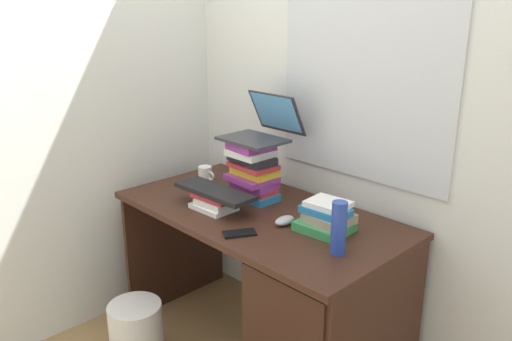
{
  "coord_description": "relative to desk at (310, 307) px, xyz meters",
  "views": [
    {
      "loc": [
        1.59,
        -1.56,
        1.67
      ],
      "look_at": [
        -0.05,
        0.03,
        0.93
      ],
      "focal_mm": 36.4,
      "sensor_mm": 36.0,
      "label": 1
    }
  ],
  "objects": [
    {
      "name": "laptop",
      "position": [
        -0.49,
        0.19,
        0.68
      ],
      "size": [
        0.3,
        0.33,
        0.21
      ],
      "color": "#2D2D33",
      "rests_on": "book_stack_tall"
    },
    {
      "name": "book_stack_side",
      "position": [
        0.01,
        0.08,
        0.4
      ],
      "size": [
        0.23,
        0.2,
        0.13
      ],
      "color": "#338C4C",
      "rests_on": "desk"
    },
    {
      "name": "wall_left",
      "position": [
        -1.2,
        0.03,
        0.89
      ],
      "size": [
        0.05,
        6.0,
        2.6
      ],
      "primitive_type": "cube",
      "color": "silver",
      "rests_on": "ground"
    },
    {
      "name": "water_bottle",
      "position": [
        0.17,
        -0.05,
        0.45
      ],
      "size": [
        0.06,
        0.06,
        0.21
      ],
      "primitive_type": "cylinder",
      "color": "#263FA5",
      "rests_on": "desk"
    },
    {
      "name": "cell_phone",
      "position": [
        -0.22,
        -0.21,
        0.35
      ],
      "size": [
        0.12,
        0.15,
        0.01
      ],
      "primitive_type": "cube",
      "rotation": [
        0.0,
        0.0,
        -0.51
      ],
      "color": "black",
      "rests_on": "desk"
    },
    {
      "name": "wall_back",
      "position": [
        -0.35,
        0.43,
        0.89
      ],
      "size": [
        6.0,
        0.06,
        2.6
      ],
      "color": "silver",
      "rests_on": "ground"
    },
    {
      "name": "book_stack_tall",
      "position": [
        -0.48,
        0.12,
        0.49
      ],
      "size": [
        0.25,
        0.19,
        0.29
      ],
      "color": "#2672B2",
      "rests_on": "desk"
    },
    {
      "name": "book_stack_keyboard_riser",
      "position": [
        -0.51,
        -0.1,
        0.38
      ],
      "size": [
        0.22,
        0.18,
        0.08
      ],
      "color": "white",
      "rests_on": "desk"
    },
    {
      "name": "desk",
      "position": [
        0.0,
        0.0,
        0.0
      ],
      "size": [
        1.38,
        0.71,
        0.75
      ],
      "color": "#381E14",
      "rests_on": "ground"
    },
    {
      "name": "computer_mouse",
      "position": [
        -0.16,
        -0.0,
        0.36
      ],
      "size": [
        0.06,
        0.1,
        0.04
      ],
      "primitive_type": "ellipsoid",
      "color": "#A5A8AD",
      "rests_on": "desk"
    },
    {
      "name": "mug",
      "position": [
        -0.83,
        0.1,
        0.39
      ],
      "size": [
        0.11,
        0.07,
        0.09
      ],
      "color": "white",
      "rests_on": "desk"
    },
    {
      "name": "keyboard",
      "position": [
        -0.51,
        -0.11,
        0.43
      ],
      "size": [
        0.42,
        0.16,
        0.02
      ],
      "primitive_type": "cube",
      "rotation": [
        0.0,
        0.0,
        0.04
      ],
      "color": "black",
      "rests_on": "book_stack_keyboard_riser"
    },
    {
      "name": "wastebasket",
      "position": [
        -0.72,
        -0.45,
        -0.27
      ],
      "size": [
        0.26,
        0.26,
        0.29
      ],
      "primitive_type": "cylinder",
      "color": "silver",
      "rests_on": "ground"
    }
  ]
}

